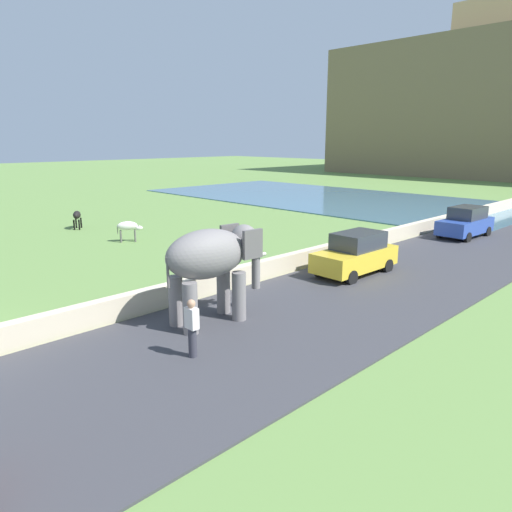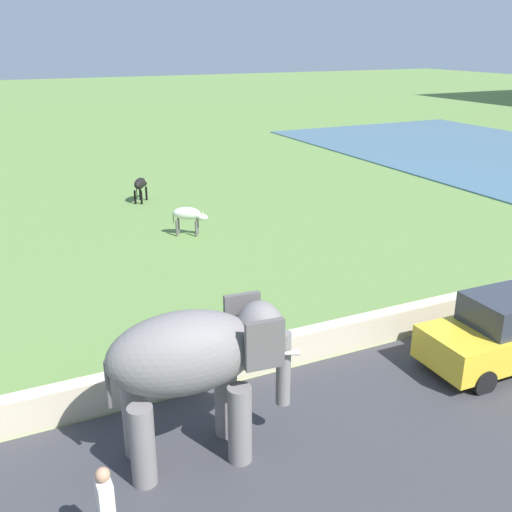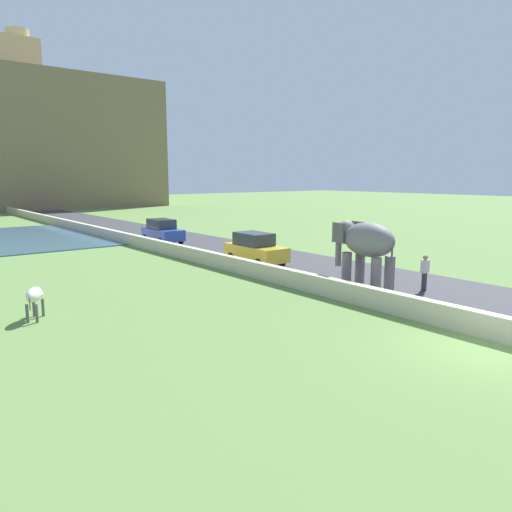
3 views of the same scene
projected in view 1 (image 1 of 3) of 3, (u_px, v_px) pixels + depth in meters
The scene contains 9 objects.
road_surface at pixel (445, 259), 22.52m from camera, with size 7.00×120.00×0.06m, color #38383D.
barrier_wall at pixel (354, 246), 23.71m from camera, with size 0.40×110.00×0.79m, color beige.
lake at pixel (326, 198), 46.29m from camera, with size 36.00×18.00×0.08m, color #426B84.
elephant at pixel (213, 259), 14.37m from camera, with size 1.65×3.53×2.99m.
person_beside_elephant at pixel (192, 327), 12.18m from camera, with size 0.36×0.22×1.63m.
car_blue at pixel (466, 222), 27.45m from camera, with size 1.91×4.06×1.80m.
car_yellow at pixel (356, 254), 19.89m from camera, with size 1.86×4.03×1.80m.
cow_black at pixel (77, 216), 30.20m from camera, with size 1.34×1.04×1.15m.
cow_white at pixel (128, 227), 26.35m from camera, with size 0.98×1.37×1.15m.
Camera 1 is at (14.32, -1.69, 5.57)m, focal length 33.27 mm.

